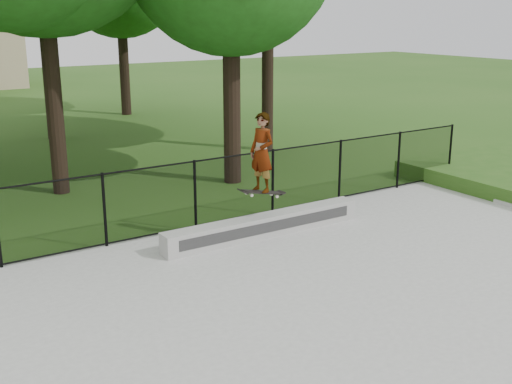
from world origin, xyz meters
TOP-DOWN VIEW (x-y plane):
  - ground at (0.00, 0.00)m, footprint 100.00×100.00m
  - concrete_slab at (0.00, 0.00)m, footprint 14.00×12.00m
  - grind_ledge at (0.96, 4.70)m, footprint 4.59×0.40m
  - skater_airborne at (0.71, 4.43)m, footprint 0.83×0.63m
  - chainlink_fence at (0.00, 5.90)m, footprint 16.06×0.06m

SIDE VIEW (x-z plane):
  - ground at x=0.00m, z-range 0.00..0.00m
  - concrete_slab at x=0.00m, z-range 0.00..0.06m
  - grind_ledge at x=0.96m, z-range 0.06..0.50m
  - chainlink_fence at x=0.00m, z-range 0.06..1.56m
  - skater_airborne at x=0.71m, z-range 1.00..2.73m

